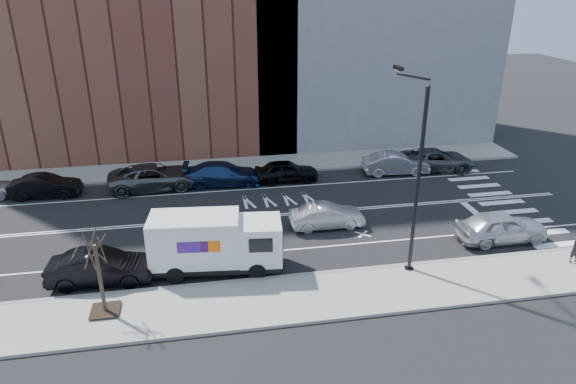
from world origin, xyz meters
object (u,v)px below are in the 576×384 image
object	(u,v)px
far_parked_b	(45,186)
driving_sedan	(327,216)
fedex_van	(215,242)
near_parked_front	(501,227)

from	to	relation	value
far_parked_b	driving_sedan	size ratio (longest dim) A/B	1.05
fedex_van	far_parked_b	xyz separation A→B (m)	(-10.39, 11.04, -0.80)
fedex_van	far_parked_b	bearing A→B (deg)	139.05
fedex_van	driving_sedan	xyz separation A→B (m)	(6.44, 3.54, -0.83)
driving_sedan	far_parked_b	bearing A→B (deg)	64.99
fedex_van	driving_sedan	size ratio (longest dim) A/B	1.56
driving_sedan	near_parked_front	distance (m)	9.39
fedex_van	driving_sedan	distance (m)	7.39
driving_sedan	near_parked_front	world-z (taller)	near_parked_front
fedex_van	near_parked_front	xyz separation A→B (m)	(15.25, 0.30, -0.69)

